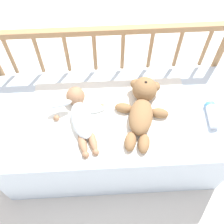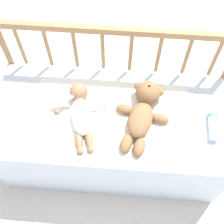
% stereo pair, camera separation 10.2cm
% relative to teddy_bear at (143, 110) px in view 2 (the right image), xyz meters
% --- Properties ---
extents(ground_plane, '(12.00, 12.00, 0.00)m').
position_rel_teddy_bear_xyz_m(ground_plane, '(-0.16, -0.02, -0.56)').
color(ground_plane, silver).
extents(crib_mattress, '(1.27, 0.58, 0.51)m').
position_rel_teddy_bear_xyz_m(crib_mattress, '(-0.16, -0.02, -0.31)').
color(crib_mattress, silver).
rests_on(crib_mattress, ground_plane).
extents(crib_rail, '(1.27, 0.04, 0.83)m').
position_rel_teddy_bear_xyz_m(crib_rail, '(-0.16, 0.30, 0.03)').
color(crib_rail, '#997047').
rests_on(crib_rail, ground_plane).
extents(blanket, '(0.82, 0.49, 0.01)m').
position_rel_teddy_bear_xyz_m(blanket, '(-0.17, -0.04, -0.05)').
color(blanket, white).
rests_on(blanket, crib_mattress).
extents(teddy_bear, '(0.29, 0.42, 0.14)m').
position_rel_teddy_bear_xyz_m(teddy_bear, '(0.00, 0.00, 0.00)').
color(teddy_bear, olive).
rests_on(teddy_bear, crib_mattress).
extents(baby, '(0.31, 0.39, 0.10)m').
position_rel_teddy_bear_xyz_m(baby, '(-0.32, -0.03, -0.01)').
color(baby, white).
rests_on(baby, crib_mattress).
extents(baby_bottle, '(0.05, 0.17, 0.05)m').
position_rel_teddy_bear_xyz_m(baby_bottle, '(0.36, -0.04, -0.03)').
color(baby_bottle, white).
rests_on(baby_bottle, crib_mattress).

